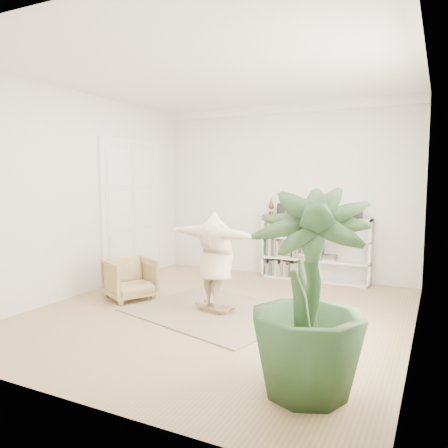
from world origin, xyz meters
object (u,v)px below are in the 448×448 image
Objects in this scene: rocker_board at (216,308)px; person at (216,258)px; armchair at (130,279)px; bookshelf at (315,250)px; houseplant at (308,293)px.

person is at bearing 42.10° from rocker_board.
armchair reaches higher than rocker_board.
bookshelf is 3.74m from armchair.
armchair is 0.42× the size of person.
rocker_board is 0.80m from person.
bookshelf is at bearing 103.91° from houseplant.
armchair is at bearing -164.96° from rocker_board.
bookshelf is 2.91m from person.
rocker_board is at bearing 42.10° from person.
rocker_board is at bearing -62.11° from armchair.
bookshelf is 4.85m from houseplant.
person is (-0.82, -2.78, 0.23)m from bookshelf.
rocker_board is (-0.82, -2.78, -0.57)m from bookshelf.
bookshelf reaches higher than rocker_board.
bookshelf is 2.84× the size of armchair.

